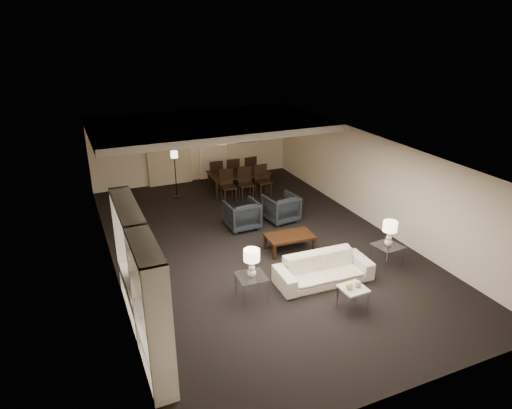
{
  "coord_description": "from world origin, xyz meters",
  "views": [
    {
      "loc": [
        -4.16,
        -9.59,
        5.38
      ],
      "look_at": [
        0.0,
        0.0,
        1.1
      ],
      "focal_mm": 32.0,
      "sensor_mm": 36.0,
      "label": 1
    }
  ],
  "objects": [
    {
      "name": "media_unit",
      "position": [
        -3.31,
        -2.6,
        1.18
      ],
      "size": [
        0.38,
        3.4,
        2.35
      ],
      "primitive_type": null,
      "color": "white",
      "rests_on": "wall_left"
    },
    {
      "name": "curtains",
      "position": [
        -0.9,
        5.42,
        1.2
      ],
      "size": [
        1.5,
        0.12,
        2.4
      ],
      "primitive_type": "cube",
      "color": "beige",
      "rests_on": "wall_back"
    },
    {
      "name": "floor_speaker",
      "position": [
        -2.81,
        -0.62,
        0.5
      ],
      "size": [
        0.13,
        0.13,
        1.0
      ],
      "primitive_type": "cube",
      "rotation": [
        0.0,
        0.0,
        -0.17
      ],
      "color": "black",
      "rests_on": "floor"
    },
    {
      "name": "chair_fl",
      "position": [
        0.39,
        4.36,
        0.51
      ],
      "size": [
        0.5,
        0.5,
        1.01
      ],
      "primitive_type": null,
      "rotation": [
        0.0,
        0.0,
        3.07
      ],
      "color": "black",
      "rests_on": "floor"
    },
    {
      "name": "marble_table",
      "position": [
        0.63,
        -3.34,
        0.24
      ],
      "size": [
        0.5,
        0.5,
        0.49
      ],
      "primitive_type": null,
      "rotation": [
        0.0,
        0.0,
        0.03
      ],
      "color": "silver",
      "rests_on": "floor"
    },
    {
      "name": "wall_left",
      "position": [
        -3.5,
        0.0,
        1.25
      ],
      "size": [
        0.02,
        11.0,
        2.5
      ],
      "primitive_type": "cube",
      "color": "beige",
      "rests_on": "ground"
    },
    {
      "name": "armchair_left",
      "position": [
        0.03,
        1.06,
        0.39
      ],
      "size": [
        0.87,
        0.89,
        0.79
      ],
      "primitive_type": "imported",
      "rotation": [
        0.0,
        0.0,
        3.17
      ],
      "color": "black",
      "rests_on": "floor"
    },
    {
      "name": "pendant_light",
      "position": [
        0.3,
        3.5,
        1.92
      ],
      "size": [
        0.52,
        0.52,
        0.24
      ],
      "primitive_type": "cylinder",
      "color": "#D8591E",
      "rests_on": "ceiling_soffit"
    },
    {
      "name": "side_table_left",
      "position": [
        -1.07,
        -2.24,
        0.27
      ],
      "size": [
        0.62,
        0.62,
        0.54
      ],
      "primitive_type": null,
      "rotation": [
        0.0,
        0.0,
        -0.06
      ],
      "color": "silver",
      "rests_on": "floor"
    },
    {
      "name": "gold_gourd_a",
      "position": [
        0.53,
        -3.34,
        0.56
      ],
      "size": [
        0.16,
        0.16,
        0.16
      ],
      "primitive_type": "sphere",
      "color": "#E4CC79",
      "rests_on": "marble_table"
    },
    {
      "name": "television",
      "position": [
        -3.28,
        -1.96,
        1.03
      ],
      "size": [
        0.98,
        0.13,
        0.56
      ],
      "primitive_type": "imported",
      "rotation": [
        0.0,
        0.0,
        1.57
      ],
      "color": "black",
      "rests_on": "media_unit"
    },
    {
      "name": "chair_fr",
      "position": [
        1.59,
        4.36,
        0.51
      ],
      "size": [
        0.51,
        0.51,
        1.01
      ],
      "primitive_type": null,
      "rotation": [
        0.0,
        0.0,
        3.24
      ],
      "color": "black",
      "rests_on": "floor"
    },
    {
      "name": "armchair_right",
      "position": [
        1.23,
        1.06,
        0.39
      ],
      "size": [
        0.94,
        0.96,
        0.79
      ],
      "primitive_type": "imported",
      "rotation": [
        0.0,
        0.0,
        3.25
      ],
      "color": "black",
      "rests_on": "floor"
    },
    {
      "name": "side_table_right",
      "position": [
        2.33,
        -2.24,
        0.27
      ],
      "size": [
        0.65,
        0.65,
        0.54
      ],
      "primitive_type": null,
      "rotation": [
        0.0,
        0.0,
        0.11
      ],
      "color": "silver",
      "rests_on": "floor"
    },
    {
      "name": "floor_lamp",
      "position": [
        -1.02,
        4.08,
        0.77
      ],
      "size": [
        0.24,
        0.24,
        1.53
      ],
      "primitive_type": null,
      "rotation": [
        0.0,
        0.0,
        -0.08
      ],
      "color": "black",
      "rests_on": "floor"
    },
    {
      "name": "wall_back",
      "position": [
        0.0,
        5.5,
        1.25
      ],
      "size": [
        7.0,
        0.02,
        2.5
      ],
      "primitive_type": "cube",
      "color": "beige",
      "rests_on": "ground"
    },
    {
      "name": "gold_gourd_b",
      "position": [
        0.73,
        -3.34,
        0.55
      ],
      "size": [
        0.14,
        0.14,
        0.14
      ],
      "primitive_type": "sphere",
      "color": "tan",
      "rests_on": "marble_table"
    },
    {
      "name": "wall_right",
      "position": [
        3.5,
        0.0,
        1.25
      ],
      "size": [
        0.02,
        11.0,
        2.5
      ],
      "primitive_type": "cube",
      "color": "beige",
      "rests_on": "ground"
    },
    {
      "name": "ceiling",
      "position": [
        0.0,
        0.0,
        2.5
      ],
      "size": [
        7.0,
        11.0,
        0.02
      ],
      "primitive_type": "cube",
      "color": "silver",
      "rests_on": "ground"
    },
    {
      "name": "dining_table",
      "position": [
        0.99,
        3.71,
        0.34
      ],
      "size": [
        1.98,
        1.14,
        0.68
      ],
      "primitive_type": "imported",
      "rotation": [
        0.0,
        0.0,
        -0.03
      ],
      "color": "black",
      "rests_on": "floor"
    },
    {
      "name": "sofa",
      "position": [
        0.63,
        -2.24,
        0.31
      ],
      "size": [
        2.15,
        0.91,
        0.62
      ],
      "primitive_type": "imported",
      "rotation": [
        0.0,
        0.0,
        -0.04
      ],
      "color": "beige",
      "rests_on": "floor"
    },
    {
      "name": "table_lamp_right",
      "position": [
        2.33,
        -2.24,
        0.84
      ],
      "size": [
        0.36,
        0.36,
        0.6
      ],
      "primitive_type": null,
      "rotation": [
        0.0,
        0.0,
        0.09
      ],
      "color": "beige",
      "rests_on": "side_table_right"
    },
    {
      "name": "chair_nm",
      "position": [
        0.99,
        3.06,
        0.51
      ],
      "size": [
        0.52,
        0.52,
        1.01
      ],
      "primitive_type": null,
      "rotation": [
        0.0,
        0.0,
        -0.12
      ],
      "color": "black",
      "rests_on": "floor"
    },
    {
      "name": "door",
      "position": [
        0.7,
        5.47,
        1.05
      ],
      "size": [
        0.9,
        0.05,
        2.1
      ],
      "primitive_type": "cube",
      "color": "silver",
      "rests_on": "wall_back"
    },
    {
      "name": "chair_nr",
      "position": [
        1.59,
        3.06,
        0.51
      ],
      "size": [
        0.5,
        0.5,
        1.01
      ],
      "primitive_type": null,
      "rotation": [
        0.0,
        0.0,
        0.06
      ],
      "color": "black",
      "rests_on": "floor"
    },
    {
      "name": "vase_blue",
      "position": [
        -3.31,
        -3.5,
        1.14
      ],
      "size": [
        0.15,
        0.15,
        0.16
      ],
      "primitive_type": "imported",
      "color": "#2531A4",
      "rests_on": "media_unit"
    },
    {
      "name": "floor",
      "position": [
        0.0,
        0.0,
        0.0
      ],
      "size": [
        11.0,
        11.0,
        0.0
      ],
      "primitive_type": "plane",
      "color": "black",
      "rests_on": "ground"
    },
    {
      "name": "vase_amber",
      "position": [
        -3.31,
        -3.05,
        1.65
      ],
      "size": [
        0.17,
        0.17,
        0.18
      ],
      "primitive_type": "imported",
      "color": "gold",
      "rests_on": "media_unit"
    },
    {
      "name": "chair_nl",
      "position": [
        0.39,
        3.06,
        0.51
      ],
      "size": [
        0.48,
        0.48,
        1.01
      ],
      "primitive_type": null,
      "rotation": [
        0.0,
        0.0,
        -0.01
      ],
      "color": "black",
      "rests_on": "floor"
    },
    {
      "name": "chair_fm",
      "position": [
        0.99,
        4.36,
        0.51
      ],
      "size": [
        0.52,
        0.52,
        1.01
      ],
      "primitive_type": null,
      "rotation": [
        0.0,
        0.0,
        3.04
      ],
      "color": "black",
      "rests_on": "floor"
    },
    {
      "name": "wall_front",
      "position": [
        0.0,
        -5.5,
        1.25
      ],
      "size": [
        7.0,
        0.02,
        2.5
      ],
      "primitive_type": "cube",
      "color": "beige",
      "rests_on": "ground"
    },
    {
      "name": "ceiling_soffit",
      "position": [
        0.0,
        3.5,
        2.4
      ],
      "size": [
        7.0,
        4.0,
        0.2
      ],
      "primitive_type": "cube",
      "color": "silver",
      "rests_on": "ceiling"
    },
    {
      "name": "coffee_table",
      "position": [
        0.63,
        -0.64,
        0.21
      ],
      "size": [
        1.2,
        0.73,
        0.42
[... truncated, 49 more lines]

